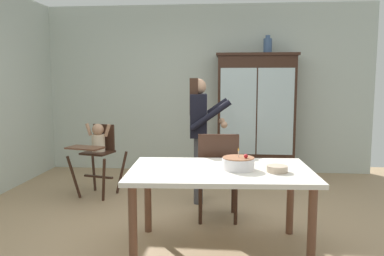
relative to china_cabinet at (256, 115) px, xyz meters
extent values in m
plane|color=tan|center=(-0.81, -2.37, -0.96)|extent=(6.24, 6.24, 0.00)
cube|color=beige|center=(-0.81, 0.26, 0.39)|extent=(5.32, 0.06, 2.70)
cube|color=#382116|center=(0.00, 0.00, -0.03)|extent=(1.18, 0.42, 1.87)
cube|color=#382116|center=(0.00, 0.00, 0.93)|extent=(1.24, 0.48, 0.04)
cube|color=silver|center=(-0.28, -0.21, 0.07)|extent=(0.54, 0.01, 1.31)
cube|color=silver|center=(0.28, -0.21, 0.07)|extent=(0.54, 0.01, 1.31)
cube|color=#382116|center=(0.00, 0.00, 0.07)|extent=(1.10, 0.36, 0.02)
cylinder|color=#3D567F|center=(0.16, 0.00, 1.06)|extent=(0.13, 0.13, 0.22)
cylinder|color=#3D567F|center=(0.16, 0.00, 1.19)|extent=(0.07, 0.07, 0.05)
cylinder|color=#382116|center=(-2.37, -1.49, -0.68)|extent=(0.16, 0.12, 0.56)
cylinder|color=#382116|center=(-1.94, -1.60, -0.68)|extent=(0.11, 0.16, 0.56)
cylinder|color=#382116|center=(-2.26, -1.07, -0.68)|extent=(0.11, 0.16, 0.56)
cylinder|color=#382116|center=(-1.83, -1.18, -0.68)|extent=(0.16, 0.12, 0.56)
cube|color=#382116|center=(-2.10, -1.34, -0.71)|extent=(0.42, 0.14, 0.02)
cube|color=#382116|center=(-2.10, -1.34, -0.39)|extent=(0.41, 0.41, 0.02)
cube|color=#382116|center=(-2.06, -1.19, -0.20)|extent=(0.30, 0.11, 0.34)
cube|color=brown|center=(-2.17, -1.60, -0.28)|extent=(0.49, 0.34, 0.02)
cylinder|color=beige|center=(-2.09, -1.32, -0.26)|extent=(0.17, 0.17, 0.22)
sphere|color=tan|center=(-2.09, -1.32, -0.09)|extent=(0.15, 0.15, 0.15)
cylinder|color=tan|center=(-2.23, -1.28, -0.09)|extent=(0.10, 0.07, 0.17)
cylinder|color=tan|center=(-1.96, -1.35, -0.09)|extent=(0.10, 0.07, 0.17)
cylinder|color=#47474C|center=(-0.77, -1.54, -0.55)|extent=(0.11, 0.11, 0.82)
cylinder|color=#47474C|center=(-0.79, -1.37, -0.55)|extent=(0.11, 0.11, 0.82)
cube|color=black|center=(-0.78, -1.46, 0.12)|extent=(0.23, 0.38, 0.52)
cube|color=white|center=(-0.68, -1.45, 0.12)|extent=(0.01, 0.06, 0.49)
sphere|color=tan|center=(-0.78, -1.46, 0.47)|extent=(0.19, 0.19, 0.19)
cube|color=#382319|center=(-0.84, -1.46, 0.35)|extent=(0.12, 0.21, 0.44)
cylinder|color=black|center=(-0.62, -1.64, 0.14)|extent=(0.50, 0.11, 0.37)
sphere|color=tan|center=(-0.46, -1.63, 0.03)|extent=(0.08, 0.08, 0.08)
cylinder|color=black|center=(-0.66, -1.24, 0.14)|extent=(0.50, 0.11, 0.37)
sphere|color=tan|center=(-0.50, -1.23, 0.03)|extent=(0.08, 0.08, 0.08)
cube|color=silver|center=(-0.47, -2.84, -0.24)|extent=(1.64, 1.08, 0.04)
cylinder|color=brown|center=(-1.15, -3.29, -0.61)|extent=(0.07, 0.07, 0.70)
cylinder|color=brown|center=(0.25, -3.20, -0.61)|extent=(0.07, 0.07, 0.70)
cylinder|color=brown|center=(-1.20, -2.48, -0.61)|extent=(0.07, 0.07, 0.70)
cylinder|color=brown|center=(0.20, -2.40, -0.61)|extent=(0.07, 0.07, 0.70)
cylinder|color=white|center=(-0.32, -2.84, -0.17)|extent=(0.28, 0.28, 0.10)
cylinder|color=#935B3D|center=(-0.32, -2.84, -0.12)|extent=(0.27, 0.27, 0.01)
cylinder|color=#F2E5CC|center=(-0.32, -2.84, -0.08)|extent=(0.01, 0.01, 0.06)
cone|color=yellow|center=(-0.32, -2.84, -0.04)|extent=(0.02, 0.02, 0.02)
sphere|color=red|center=(-0.25, -2.88, -0.09)|extent=(0.04, 0.04, 0.04)
cylinder|color=#C6AD93|center=(0.01, -2.91, -0.19)|extent=(0.18, 0.18, 0.05)
cylinder|color=#382116|center=(-0.35, -1.83, -0.73)|extent=(0.04, 0.04, 0.45)
cylinder|color=#382116|center=(-0.72, -1.86, -0.73)|extent=(0.04, 0.04, 0.45)
cylinder|color=#382116|center=(-0.33, -2.20, -0.73)|extent=(0.04, 0.04, 0.45)
cylinder|color=#382116|center=(-0.70, -2.23, -0.73)|extent=(0.04, 0.04, 0.45)
cube|color=#473D38|center=(-0.52, -2.03, -0.49)|extent=(0.47, 0.47, 0.03)
cube|color=#382116|center=(-0.51, -2.23, -0.24)|extent=(0.42, 0.07, 0.48)
cylinder|color=#382116|center=(-0.32, -2.22, -0.24)|extent=(0.03, 0.03, 0.48)
cylinder|color=#382116|center=(-0.70, -2.24, -0.24)|extent=(0.03, 0.03, 0.48)
camera|label=1|loc=(-0.39, -6.26, 0.57)|focal=37.22mm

